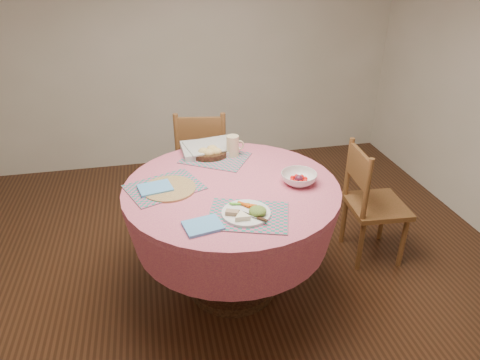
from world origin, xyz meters
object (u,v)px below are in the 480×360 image
at_px(dining_table, 232,214).
at_px(wicker_trivet, 169,189).
at_px(chair_right, 371,201).
at_px(chair_back, 202,160).
at_px(fruit_bowl, 299,178).
at_px(bread_bowl, 210,153).
at_px(dinner_plate, 248,212).
at_px(latte_mug, 233,146).

bearing_deg(dining_table, wicker_trivet, 175.55).
bearing_deg(chair_right, wicker_trivet, 99.17).
height_order(chair_back, fruit_bowl, chair_back).
relative_size(wicker_trivet, bread_bowl, 1.30).
distance_m(dinner_plate, fruit_bowl, 0.46).
distance_m(dinner_plate, latte_mug, 0.72).
distance_m(dining_table, wicker_trivet, 0.41).
xyz_separation_m(dinner_plate, fruit_bowl, (0.36, 0.28, 0.01)).
height_order(wicker_trivet, dinner_plate, dinner_plate).
xyz_separation_m(wicker_trivet, latte_mug, (0.44, 0.36, 0.07)).
bearing_deg(wicker_trivet, fruit_bowl, -6.21).
xyz_separation_m(chair_right, wicker_trivet, (-1.34, -0.12, 0.32)).
relative_size(dining_table, fruit_bowl, 4.63).
relative_size(chair_back, fruit_bowl, 3.37).
bearing_deg(chair_back, wicker_trivet, 81.52).
xyz_separation_m(wicker_trivet, fruit_bowl, (0.74, -0.08, 0.03)).
bearing_deg(latte_mug, dining_table, -102.70).
height_order(latte_mug, fruit_bowl, latte_mug).
bearing_deg(fruit_bowl, latte_mug, 123.81).
height_order(wicker_trivet, fruit_bowl, fruit_bowl).
bearing_deg(chair_right, chair_back, 56.20).
xyz_separation_m(chair_right, latte_mug, (-0.90, 0.25, 0.39)).
bearing_deg(fruit_bowl, chair_back, 113.42).
distance_m(dining_table, chair_back, 0.96).
bearing_deg(dinner_plate, bread_bowl, 96.51).
bearing_deg(latte_mug, fruit_bowl, -56.19).
bearing_deg(latte_mug, chair_back, 103.93).
bearing_deg(wicker_trivet, bread_bowl, 52.21).
xyz_separation_m(dinner_plate, bread_bowl, (-0.08, 0.73, 0.01)).
bearing_deg(bread_bowl, latte_mug, -3.30).
bearing_deg(latte_mug, bread_bowl, 176.70).
relative_size(wicker_trivet, fruit_bowl, 1.12).
height_order(chair_right, wicker_trivet, chair_right).
bearing_deg(wicker_trivet, latte_mug, 39.57).
xyz_separation_m(chair_back, latte_mug, (0.14, -0.57, 0.35)).
xyz_separation_m(chair_back, wicker_trivet, (-0.30, -0.93, 0.29)).
bearing_deg(latte_mug, dinner_plate, -95.40).
distance_m(bread_bowl, fruit_bowl, 0.64).
height_order(bread_bowl, fruit_bowl, bread_bowl).
relative_size(chair_back, latte_mug, 6.68).
xyz_separation_m(dining_table, bread_bowl, (-0.06, 0.40, 0.23)).
bearing_deg(chair_right, fruit_bowl, 112.21).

